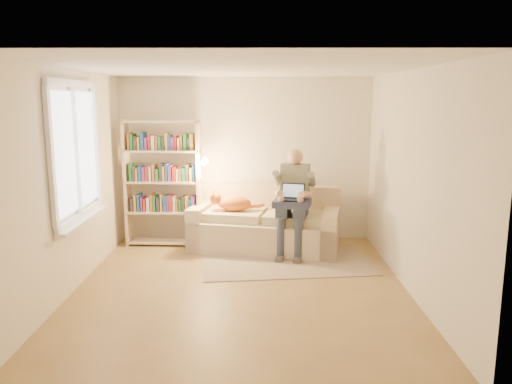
{
  "coord_description": "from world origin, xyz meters",
  "views": [
    {
      "loc": [
        0.21,
        -5.71,
        2.27
      ],
      "look_at": [
        0.18,
        1.0,
        1.0
      ],
      "focal_mm": 35.0,
      "sensor_mm": 36.0,
      "label": 1
    }
  ],
  "objects_px": {
    "sofa": "(265,227)",
    "person": "(294,196)",
    "laptop": "(294,196)",
    "bookshelf": "(163,177)",
    "cat": "(229,203)"
  },
  "relations": [
    {
      "from": "sofa",
      "to": "laptop",
      "type": "bearing_deg",
      "value": -32.25
    },
    {
      "from": "sofa",
      "to": "person",
      "type": "xyz_separation_m",
      "value": [
        0.41,
        -0.25,
        0.53
      ]
    },
    {
      "from": "person",
      "to": "bookshelf",
      "type": "xyz_separation_m",
      "value": [
        -1.98,
        0.44,
        0.21
      ]
    },
    {
      "from": "sofa",
      "to": "bookshelf",
      "type": "height_order",
      "value": "bookshelf"
    },
    {
      "from": "laptop",
      "to": "sofa",
      "type": "bearing_deg",
      "value": 147.75
    },
    {
      "from": "sofa",
      "to": "person",
      "type": "height_order",
      "value": "person"
    },
    {
      "from": "laptop",
      "to": "bookshelf",
      "type": "height_order",
      "value": "bookshelf"
    },
    {
      "from": "sofa",
      "to": "laptop",
      "type": "xyz_separation_m",
      "value": [
        0.4,
        -0.39,
        0.56
      ]
    },
    {
      "from": "laptop",
      "to": "person",
      "type": "bearing_deg",
      "value": 98.35
    },
    {
      "from": "bookshelf",
      "to": "cat",
      "type": "bearing_deg",
      "value": -9.12
    },
    {
      "from": "person",
      "to": "laptop",
      "type": "height_order",
      "value": "person"
    },
    {
      "from": "sofa",
      "to": "person",
      "type": "relative_size",
      "value": 1.53
    },
    {
      "from": "sofa",
      "to": "bookshelf",
      "type": "bearing_deg",
      "value": -174.77
    },
    {
      "from": "person",
      "to": "bookshelf",
      "type": "bearing_deg",
      "value": 179.5
    },
    {
      "from": "sofa",
      "to": "person",
      "type": "bearing_deg",
      "value": -19.85
    }
  ]
}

